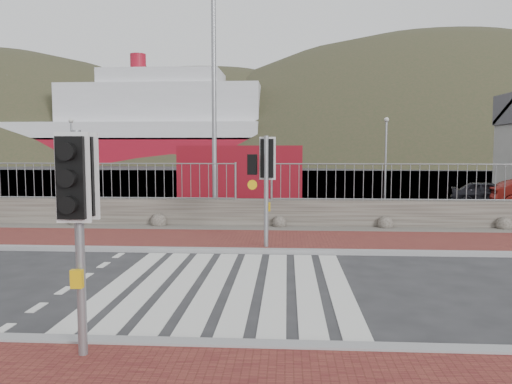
# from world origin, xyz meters

# --- Properties ---
(ground) EXTENTS (220.00, 220.00, 0.00)m
(ground) POSITION_xyz_m (0.00, 0.00, 0.00)
(ground) COLOR #28282B
(ground) RESTS_ON ground
(sidewalk_far) EXTENTS (40.00, 3.00, 0.08)m
(sidewalk_far) POSITION_xyz_m (0.00, 4.50, 0.04)
(sidewalk_far) COLOR brown
(sidewalk_far) RESTS_ON ground
(kerb_near) EXTENTS (40.00, 0.25, 0.12)m
(kerb_near) POSITION_xyz_m (0.00, -3.00, 0.05)
(kerb_near) COLOR gray
(kerb_near) RESTS_ON ground
(kerb_far) EXTENTS (40.00, 0.25, 0.12)m
(kerb_far) POSITION_xyz_m (0.00, 3.00, 0.05)
(kerb_far) COLOR gray
(kerb_far) RESTS_ON ground
(zebra_crossing) EXTENTS (4.62, 5.60, 0.01)m
(zebra_crossing) POSITION_xyz_m (-0.00, 0.00, 0.01)
(zebra_crossing) COLOR silver
(zebra_crossing) RESTS_ON ground
(gravel_strip) EXTENTS (40.00, 1.50, 0.06)m
(gravel_strip) POSITION_xyz_m (0.00, 6.50, 0.03)
(gravel_strip) COLOR #59544C
(gravel_strip) RESTS_ON ground
(stone_wall) EXTENTS (40.00, 0.60, 0.90)m
(stone_wall) POSITION_xyz_m (0.00, 7.30, 0.45)
(stone_wall) COLOR #49433C
(stone_wall) RESTS_ON ground
(railing) EXTENTS (18.07, 0.07, 1.22)m
(railing) POSITION_xyz_m (0.00, 7.15, 1.82)
(railing) COLOR gray
(railing) RESTS_ON stone_wall
(quay) EXTENTS (120.00, 40.00, 0.50)m
(quay) POSITION_xyz_m (0.00, 27.90, 0.00)
(quay) COLOR #4C4C4F
(quay) RESTS_ON ground
(water) EXTENTS (220.00, 50.00, 0.05)m
(water) POSITION_xyz_m (0.00, 62.90, 0.00)
(water) COLOR #3F4C54
(water) RESTS_ON ground
(ferry) EXTENTS (50.00, 16.00, 20.00)m
(ferry) POSITION_xyz_m (-24.65, 67.90, 5.36)
(ferry) COLOR maroon
(ferry) RESTS_ON ground
(hills_backdrop) EXTENTS (254.00, 90.00, 100.00)m
(hills_backdrop) POSITION_xyz_m (6.74, 87.90, -23.05)
(hills_backdrop) COLOR #2E3620
(hills_backdrop) RESTS_ON ground
(traffic_signal_near) EXTENTS (0.41, 0.25, 2.85)m
(traffic_signal_near) POSITION_xyz_m (-1.40, -3.44, 2.05)
(traffic_signal_near) COLOR gray
(traffic_signal_near) RESTS_ON ground
(traffic_signal_far) EXTENTS (0.72, 0.33, 2.94)m
(traffic_signal_far) POSITION_xyz_m (0.54, 3.46, 2.14)
(traffic_signal_far) COLOR gray
(traffic_signal_far) RESTS_ON ground
(streetlight) EXTENTS (1.94, 0.35, 9.13)m
(streetlight) POSITION_xyz_m (-1.28, 8.11, 5.14)
(streetlight) COLOR gray
(streetlight) RESTS_ON ground
(shipping_container) EXTENTS (6.63, 2.90, 2.74)m
(shipping_container) POSITION_xyz_m (-1.36, 17.76, 1.37)
(shipping_container) COLOR maroon
(shipping_container) RESTS_ON ground
(car_a) EXTENTS (3.47, 2.30, 1.10)m
(car_a) POSITION_xyz_m (10.35, 14.20, 0.55)
(car_a) COLOR black
(car_a) RESTS_ON ground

